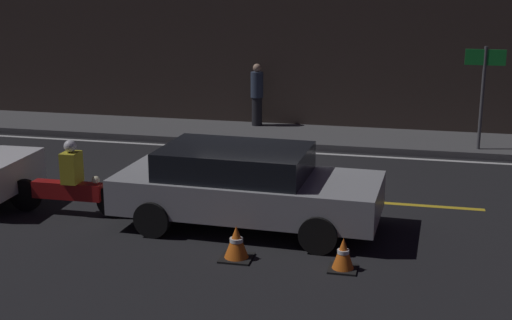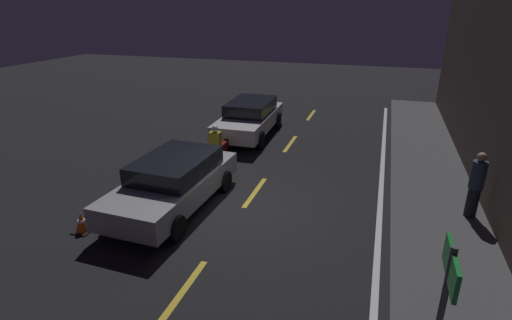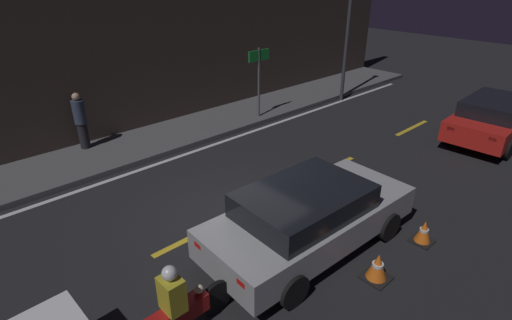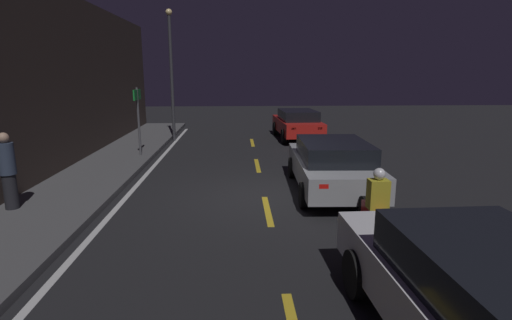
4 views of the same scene
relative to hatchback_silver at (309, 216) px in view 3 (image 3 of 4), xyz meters
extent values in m
plane|color=black|center=(-0.44, 1.79, -0.73)|extent=(56.00, 56.00, 0.00)
cube|color=#4C4C4F|center=(-0.44, 6.64, -0.65)|extent=(28.00, 2.26, 0.16)
cube|color=#382D28|center=(-0.44, 7.92, 2.04)|extent=(28.00, 0.30, 5.55)
cube|color=gold|center=(-1.44, 1.79, -0.73)|extent=(2.00, 0.14, 0.01)
cube|color=gold|center=(3.06, 1.79, -0.73)|extent=(2.00, 0.14, 0.01)
cube|color=gold|center=(7.56, 1.79, -0.73)|extent=(2.00, 0.14, 0.01)
cube|color=silver|center=(-0.44, 5.26, -0.73)|extent=(25.20, 0.14, 0.01)
cube|color=#9EA0A5|center=(0.06, 0.00, -0.13)|extent=(4.46, 1.98, 0.59)
cube|color=black|center=(-0.16, 0.01, 0.40)|extent=(2.48, 1.73, 0.47)
cube|color=red|center=(-2.09, 0.67, 0.02)|extent=(0.07, 0.20, 0.10)
cube|color=red|center=(-2.13, -0.52, 0.02)|extent=(0.07, 0.20, 0.10)
cylinder|color=black|center=(1.46, 0.84, -0.43)|extent=(0.61, 0.20, 0.60)
cylinder|color=black|center=(1.39, -0.94, -0.43)|extent=(0.61, 0.20, 0.60)
cylinder|color=black|center=(-1.27, 0.94, -0.43)|extent=(0.61, 0.20, 0.60)
cylinder|color=black|center=(-1.34, -0.84, -0.43)|extent=(0.61, 0.20, 0.60)
cube|color=red|center=(8.56, -0.35, -0.11)|extent=(4.36, 1.93, 0.60)
cube|color=black|center=(8.35, -0.36, 0.42)|extent=(2.43, 1.66, 0.44)
cube|color=red|center=(6.42, 0.10, 0.04)|extent=(0.07, 0.20, 0.10)
cube|color=red|center=(6.48, -1.01, 0.04)|extent=(0.07, 0.20, 0.10)
cylinder|color=black|center=(9.85, 0.55, -0.41)|extent=(0.66, 0.21, 0.65)
cylinder|color=black|center=(7.19, 0.42, -0.41)|extent=(0.66, 0.21, 0.65)
cylinder|color=black|center=(7.28, -1.26, -0.41)|extent=(0.66, 0.21, 0.65)
cylinder|color=black|center=(-2.35, -0.12, -0.43)|extent=(0.59, 0.08, 0.59)
cube|color=maroon|center=(-3.19, -0.12, -0.28)|extent=(1.29, 0.25, 0.30)
sphere|color=#F2EABF|center=(-2.65, -0.12, -0.05)|extent=(0.14, 0.14, 0.14)
cube|color=gold|center=(-3.09, -0.12, 0.14)|extent=(0.28, 0.36, 0.55)
sphere|color=silver|center=(-3.09, -0.12, 0.53)|extent=(0.22, 0.22, 0.22)
cube|color=black|center=(0.23, -1.43, -0.71)|extent=(0.48, 0.48, 0.03)
cone|color=orange|center=(0.23, -1.43, -0.45)|extent=(0.37, 0.37, 0.49)
cylinder|color=white|center=(0.23, -1.43, -0.43)|extent=(0.20, 0.20, 0.06)
cube|color=black|center=(1.83, -1.48, -0.71)|extent=(0.41, 0.41, 0.03)
cone|color=orange|center=(1.83, -1.48, -0.47)|extent=(0.32, 0.32, 0.46)
cylinder|color=white|center=(1.83, -1.48, -0.45)|extent=(0.18, 0.18, 0.06)
cylinder|color=black|center=(-1.48, 7.38, -0.19)|extent=(0.28, 0.28, 0.77)
cylinder|color=#2D384C|center=(-1.48, 7.38, 0.54)|extent=(0.34, 0.34, 0.68)
sphere|color=tan|center=(-1.48, 7.38, 0.99)|extent=(0.22, 0.22, 0.22)
cylinder|color=#4C4C51|center=(4.20, 5.93, 0.63)|extent=(0.08, 0.08, 2.40)
cube|color=#198C33|center=(4.20, 5.93, 1.58)|extent=(0.90, 0.05, 0.36)
cylinder|color=#333338|center=(8.34, 5.36, 2.02)|extent=(0.14, 0.14, 5.50)
camera|label=1|loc=(2.77, -11.10, 3.44)|focal=50.00mm
camera|label=2|loc=(8.45, 4.96, 4.34)|focal=28.00mm
camera|label=3|loc=(-5.07, -4.03, 4.32)|focal=28.00mm
camera|label=4|loc=(-10.01, 2.46, 2.33)|focal=28.00mm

